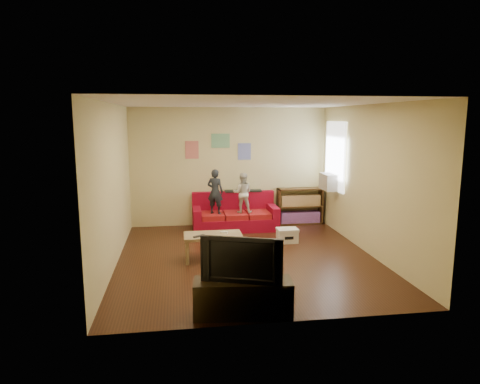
{
  "coord_description": "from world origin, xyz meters",
  "views": [
    {
      "loc": [
        -1.18,
        -7.23,
        2.44
      ],
      "look_at": [
        0.0,
        0.8,
        1.05
      ],
      "focal_mm": 32.0,
      "sensor_mm": 36.0,
      "label": 1
    }
  ],
  "objects": [
    {
      "name": "artwork_left",
      "position": [
        -0.85,
        2.48,
        1.75
      ],
      "size": [
        0.3,
        0.01,
        0.4
      ],
      "primitive_type": "cube",
      "color": "#D87266",
      "rests_on": "room_shell"
    },
    {
      "name": "television",
      "position": [
        -0.41,
        -2.23,
        0.75
      ],
      "size": [
        1.0,
        0.46,
        0.58
      ],
      "primitive_type": "imported",
      "rotation": [
        0.0,
        0.0,
        -0.34
      ],
      "color": "black",
      "rests_on": "tv_stand"
    },
    {
      "name": "tissue",
      "position": [
        0.62,
        0.61,
        0.05
      ],
      "size": [
        0.13,
        0.13,
        0.11
      ],
      "primitive_type": "sphere",
      "rotation": [
        0.0,
        0.0,
        0.17
      ],
      "color": "silver",
      "rests_on": "ground"
    },
    {
      "name": "ac_unit",
      "position": [
        2.1,
        1.65,
        1.08
      ],
      "size": [
        0.28,
        0.55,
        0.35
      ],
      "primitive_type": "cube",
      "color": "#B7B2A3",
      "rests_on": "window"
    },
    {
      "name": "coffee_table",
      "position": [
        -0.6,
        -0.02,
        0.39
      ],
      "size": [
        1.01,
        0.55,
        0.45
      ],
      "color": "#947E57",
      "rests_on": "ground"
    },
    {
      "name": "remote",
      "position": [
        -0.85,
        -0.14,
        0.47
      ],
      "size": [
        0.21,
        0.18,
        0.02
      ],
      "primitive_type": "cube",
      "rotation": [
        0.0,
        0.0,
        0.65
      ],
      "color": "black",
      "rests_on": "coffee_table"
    },
    {
      "name": "child_b",
      "position": [
        0.22,
        1.9,
        0.84
      ],
      "size": [
        0.48,
        0.4,
        0.88
      ],
      "primitive_type": "imported",
      "rotation": [
        0.0,
        0.0,
        2.97
      ],
      "color": "silver",
      "rests_on": "sofa"
    },
    {
      "name": "file_box",
      "position": [
        0.96,
        0.82,
        0.14
      ],
      "size": [
        0.41,
        0.31,
        0.28
      ],
      "color": "white",
      "rests_on": "ground"
    },
    {
      "name": "artwork_right",
      "position": [
        0.35,
        2.48,
        1.7
      ],
      "size": [
        0.3,
        0.01,
        0.38
      ],
      "primitive_type": "cube",
      "color": "#727FCC",
      "rests_on": "room_shell"
    },
    {
      "name": "tv_stand",
      "position": [
        -0.41,
        -2.23,
        0.23
      ],
      "size": [
        1.26,
        0.53,
        0.46
      ],
      "primitive_type": "cube",
      "rotation": [
        0.0,
        0.0,
        -0.1
      ],
      "color": "black",
      "rests_on": "ground"
    },
    {
      "name": "room_shell",
      "position": [
        0.0,
        0.0,
        1.35
      ],
      "size": [
        4.52,
        5.02,
        2.72
      ],
      "color": "#381B0E",
      "rests_on": "ground"
    },
    {
      "name": "window",
      "position": [
        2.22,
        1.65,
        1.64
      ],
      "size": [
        0.04,
        1.08,
        1.48
      ],
      "primitive_type": "cube",
      "color": "white",
      "rests_on": "room_shell"
    },
    {
      "name": "game_controller",
      "position": [
        -0.4,
        0.03,
        0.47
      ],
      "size": [
        0.14,
        0.09,
        0.03
      ],
      "primitive_type": "cube",
      "rotation": [
        0.0,
        0.0,
        -0.39
      ],
      "color": "white",
      "rests_on": "coffee_table"
    },
    {
      "name": "bookshelf",
      "position": [
        1.64,
        2.3,
        0.38
      ],
      "size": [
        1.06,
        0.32,
        0.84
      ],
      "color": "#452D14",
      "rests_on": "ground"
    },
    {
      "name": "sofa",
      "position": [
        0.07,
        2.06,
        0.28
      ],
      "size": [
        1.88,
        0.86,
        0.83
      ],
      "color": "maroon",
      "rests_on": "ground"
    },
    {
      "name": "child_a",
      "position": [
        -0.38,
        1.9,
        0.88
      ],
      "size": [
        0.42,
        0.36,
        0.98
      ],
      "primitive_type": "imported",
      "rotation": [
        0.0,
        0.0,
        2.71
      ],
      "color": "#1E242B",
      "rests_on": "sofa"
    },
    {
      "name": "artwork_center",
      "position": [
        -0.2,
        2.48,
        1.95
      ],
      "size": [
        0.42,
        0.01,
        0.32
      ],
      "primitive_type": "cube",
      "color": "#72B27F",
      "rests_on": "room_shell"
    }
  ]
}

